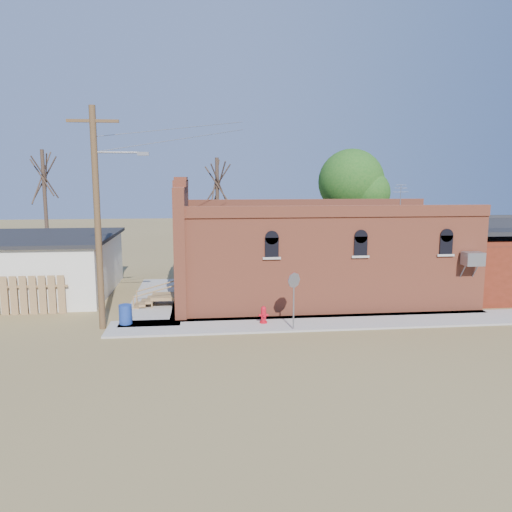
{
  "coord_description": "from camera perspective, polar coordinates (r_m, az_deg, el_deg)",
  "views": [
    {
      "loc": [
        -4.03,
        -19.41,
        6.17
      ],
      "look_at": [
        -1.4,
        4.7,
        2.4
      ],
      "focal_mm": 35.0,
      "sensor_mm": 36.0,
      "label": 1
    }
  ],
  "objects": [
    {
      "name": "brick_bar",
      "position": [
        25.83,
        6.52,
        0.25
      ],
      "size": [
        16.4,
        7.97,
        6.3
      ],
      "color": "#BA5638",
      "rests_on": "ground"
    },
    {
      "name": "fire_hydrant",
      "position": [
        21.36,
        0.87,
        -6.73
      ],
      "size": [
        0.42,
        0.4,
        0.73
      ],
      "rotation": [
        0.0,
        0.0,
        0.2
      ],
      "color": "red",
      "rests_on": "sidewalk_south"
    },
    {
      "name": "tree_bare_near",
      "position": [
        32.43,
        -4.47,
        8.44
      ],
      "size": [
        2.8,
        2.8,
        7.65
      ],
      "color": "#4D372C",
      "rests_on": "ground"
    },
    {
      "name": "utility_pole",
      "position": [
        21.06,
        -17.55,
        4.62
      ],
      "size": [
        3.12,
        0.26,
        9.0
      ],
      "color": "#4C331E",
      "rests_on": "ground"
    },
    {
      "name": "sidewalk_south",
      "position": [
        21.92,
        8.71,
        -7.51
      ],
      "size": [
        19.0,
        2.2,
        0.08
      ],
      "primitive_type": "cube",
      "color": "#9E9991",
      "rests_on": "ground"
    },
    {
      "name": "red_shed",
      "position": [
        29.61,
        25.46,
        0.41
      ],
      "size": [
        5.4,
        6.4,
        4.3
      ],
      "color": "#581D0F",
      "rests_on": "ground"
    },
    {
      "name": "trash_barrel",
      "position": [
        21.91,
        -14.69,
        -6.47
      ],
      "size": [
        0.62,
        0.62,
        0.83
      ],
      "primitive_type": "cylinder",
      "rotation": [
        0.0,
        0.0,
        -0.17
      ],
      "color": "navy",
      "rests_on": "sidewalk_west"
    },
    {
      "name": "tree_leafy",
      "position": [
        34.4,
        10.83,
        8.29
      ],
      "size": [
        4.4,
        4.4,
        8.15
      ],
      "color": "#4D372C",
      "rests_on": "ground"
    },
    {
      "name": "ground",
      "position": [
        20.76,
        5.3,
        -8.49
      ],
      "size": [
        120.0,
        120.0,
        0.0
      ],
      "primitive_type": "plane",
      "color": "brown",
      "rests_on": "ground"
    },
    {
      "name": "stop_sign",
      "position": [
        20.21,
        4.35,
        -3.4
      ],
      "size": [
        0.56,
        0.4,
        2.36
      ],
      "rotation": [
        0.0,
        0.0,
        0.16
      ],
      "color": "gray",
      "rests_on": "sidewalk_south"
    },
    {
      "name": "sidewalk_west",
      "position": [
        26.24,
        -11.06,
        -4.84
      ],
      "size": [
        2.6,
        10.0,
        0.08
      ],
      "primitive_type": "cube",
      "color": "#9E9991",
      "rests_on": "ground"
    },
    {
      "name": "tree_bare_far",
      "position": [
        34.86,
        -23.12,
        8.45
      ],
      "size": [
        2.8,
        2.8,
        8.16
      ],
      "color": "#4D372C",
      "rests_on": "ground"
    },
    {
      "name": "wood_fence",
      "position": [
        25.36,
        -26.38,
        -4.09
      ],
      "size": [
        5.2,
        0.1,
        1.8
      ],
      "primitive_type": null,
      "color": "#8C5E3F",
      "rests_on": "ground"
    }
  ]
}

